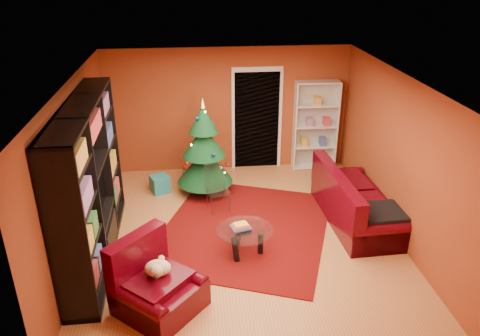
{
  "coord_description": "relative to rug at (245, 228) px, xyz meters",
  "views": [
    {
      "loc": [
        -0.73,
        -6.55,
        4.25
      ],
      "look_at": [
        0.0,
        0.4,
        1.05
      ],
      "focal_mm": 35.0,
      "sensor_mm": 36.0,
      "label": 1
    }
  ],
  "objects": [
    {
      "name": "christmas_tree",
      "position": [
        -0.61,
        1.44,
        0.92
      ],
      "size": [
        1.18,
        1.18,
        1.91
      ],
      "primitive_type": null,
      "rotation": [
        0.0,
        0.0,
        -0.11
      ],
      "color": "#0A3819",
      "rests_on": "floor"
    },
    {
      "name": "dog",
      "position": [
        -1.33,
        -1.77,
        0.59
      ],
      "size": [
        0.49,
        0.5,
        0.26
      ],
      "primitive_type": null,
      "rotation": [
        0.0,
        0.0,
        0.85
      ],
      "color": "beige",
      "rests_on": "armchair"
    },
    {
      "name": "doorway",
      "position": [
        0.54,
        2.53,
        1.04
      ],
      "size": [
        1.06,
        0.6,
        2.16
      ],
      "primitive_type": null,
      "color": "black",
      "rests_on": "floor"
    },
    {
      "name": "wall_back",
      "position": [
        -0.06,
        2.58,
        1.29
      ],
      "size": [
        5.0,
        0.05,
        2.6
      ],
      "primitive_type": "cube",
      "color": "#953E1E",
      "rests_on": "ground"
    },
    {
      "name": "gift_box_red",
      "position": [
        -0.92,
        2.24,
        0.09
      ],
      "size": [
        0.26,
        0.26,
        0.19
      ],
      "primitive_type": "cube",
      "rotation": [
        0.0,
        0.0,
        0.42
      ],
      "color": "maroon",
      "rests_on": "floor"
    },
    {
      "name": "acrylic_chair",
      "position": [
        -0.41,
        0.68,
        0.38
      ],
      "size": [
        0.49,
        0.51,
        0.78
      ],
      "primitive_type": null,
      "rotation": [
        0.0,
        0.0,
        0.22
      ],
      "color": "#66605B",
      "rests_on": "rug"
    },
    {
      "name": "media_unit",
      "position": [
        -2.34,
        -0.45,
        1.19
      ],
      "size": [
        0.54,
        3.14,
        2.4
      ],
      "primitive_type": null,
      "rotation": [
        0.0,
        0.0,
        0.02
      ],
      "color": "black",
      "rests_on": "floor"
    },
    {
      "name": "gift_box_green",
      "position": [
        -0.89,
        1.75,
        0.13
      ],
      "size": [
        0.34,
        0.34,
        0.28
      ],
      "primitive_type": "cube",
      "rotation": [
        0.0,
        0.0,
        0.21
      ],
      "color": "#2B652A",
      "rests_on": "floor"
    },
    {
      "name": "white_bookshelf",
      "position": [
        1.77,
        2.37,
        0.94
      ],
      "size": [
        0.92,
        0.36,
        1.96
      ],
      "primitive_type": null,
      "rotation": [
        0.0,
        0.0,
        -0.03
      ],
      "color": "white",
      "rests_on": "floor"
    },
    {
      "name": "rug",
      "position": [
        0.0,
        0.0,
        0.0
      ],
      "size": [
        3.58,
        3.84,
        0.02
      ],
      "primitive_type": "cube",
      "rotation": [
        0.0,
        0.0,
        -0.36
      ],
      "color": "#5E0A09",
      "rests_on": "floor"
    },
    {
      "name": "wall_left",
      "position": [
        -2.59,
        -0.2,
        1.29
      ],
      "size": [
        0.05,
        5.5,
        2.6
      ],
      "primitive_type": "cube",
      "color": "#953E1E",
      "rests_on": "ground"
    },
    {
      "name": "gift_box_teal",
      "position": [
        -1.49,
        1.54,
        0.16
      ],
      "size": [
        0.43,
        0.43,
        0.33
      ],
      "primitive_type": "cube",
      "rotation": [
        0.0,
        0.0,
        0.41
      ],
      "color": "teal",
      "rests_on": "floor"
    },
    {
      "name": "coffee_table",
      "position": [
        -0.08,
        -0.71,
        0.22
      ],
      "size": [
        1.07,
        1.07,
        0.54
      ],
      "primitive_type": null,
      "rotation": [
        0.0,
        0.0,
        0.27
      ],
      "color": "gray",
      "rests_on": "rug"
    },
    {
      "name": "floor",
      "position": [
        -0.06,
        -0.2,
        -0.03
      ],
      "size": [
        5.0,
        5.5,
        0.05
      ],
      "primitive_type": "cube",
      "color": "#AF6C38",
      "rests_on": "ground"
    },
    {
      "name": "sofa",
      "position": [
        1.96,
        0.08,
        0.46
      ],
      "size": [
        1.07,
        2.21,
        0.94
      ],
      "primitive_type": null,
      "rotation": [
        0.0,
        0.0,
        1.61
      ],
      "color": "#3D020C",
      "rests_on": "rug"
    },
    {
      "name": "wall_right",
      "position": [
        2.46,
        -0.2,
        1.29
      ],
      "size": [
        0.05,
        5.5,
        2.6
      ],
      "primitive_type": "cube",
      "color": "#953E1E",
      "rests_on": "ground"
    },
    {
      "name": "armchair",
      "position": [
        -1.32,
        -1.84,
        0.39
      ],
      "size": [
        1.46,
        1.46,
        0.81
      ],
      "primitive_type": null,
      "rotation": [
        0.0,
        0.0,
        0.85
      ],
      "color": "#3D020C",
      "rests_on": "rug"
    },
    {
      "name": "ceiling",
      "position": [
        -0.06,
        -0.2,
        2.62
      ],
      "size": [
        5.0,
        5.5,
        0.05
      ],
      "primitive_type": "cube",
      "color": "silver",
      "rests_on": "wall_back"
    }
  ]
}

